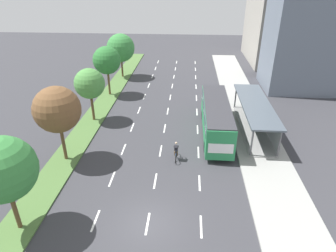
{
  "coord_description": "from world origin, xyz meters",
  "views": [
    {
      "loc": [
        2.37,
        -14.02,
        14.49
      ],
      "look_at": [
        0.48,
        11.74,
        1.2
      ],
      "focal_mm": 31.26,
      "sensor_mm": 36.0,
      "label": 1
    }
  ],
  "objects": [
    {
      "name": "lane_divider_right",
      "position": [
        3.5,
        17.99,
        0.0
      ],
      "size": [
        0.14,
        46.98,
        0.01
      ],
      "color": "white",
      "rests_on": "ground"
    },
    {
      "name": "median_tree_fifth",
      "position": [
        -8.2,
        30.73,
        4.63
      ],
      "size": [
        4.27,
        4.27,
        6.66
      ],
      "color": "brown",
      "rests_on": "median_strip"
    },
    {
      "name": "building_near_right",
      "position": [
        19.02,
        27.74,
        9.06
      ],
      "size": [
        11.8,
        8.21,
        18.13
      ],
      "primitive_type": "cube",
      "color": "slate",
      "rests_on": "ground"
    },
    {
      "name": "sidewalk_right",
      "position": [
        9.25,
        20.0,
        0.07
      ],
      "size": [
        4.5,
        52.0,
        0.15
      ],
      "primitive_type": "cube",
      "color": "#9E9E99",
      "rests_on": "ground"
    },
    {
      "name": "bus_shelter",
      "position": [
        9.53,
        13.88,
        1.87
      ],
      "size": [
        2.9,
        11.68,
        2.86
      ],
      "color": "gray",
      "rests_on": "sidewalk_right"
    },
    {
      "name": "ground_plane",
      "position": [
        0.0,
        0.0,
        0.0
      ],
      "size": [
        140.0,
        140.0,
        0.0
      ],
      "primitive_type": "plane",
      "color": "#38383D"
    },
    {
      "name": "median_tree_second",
      "position": [
        -8.2,
        6.95,
        4.83
      ],
      "size": [
        3.85,
        3.85,
        6.65
      ],
      "color": "brown",
      "rests_on": "median_strip"
    },
    {
      "name": "lane_divider_center",
      "position": [
        0.0,
        17.99,
        0.0
      ],
      "size": [
        0.14,
        46.98,
        0.01
      ],
      "color": "white",
      "rests_on": "ground"
    },
    {
      "name": "median_strip",
      "position": [
        -8.3,
        20.0,
        0.06
      ],
      "size": [
        2.6,
        52.0,
        0.12
      ],
      "primitive_type": "cube",
      "color": "#4C7038",
      "rests_on": "ground"
    },
    {
      "name": "bus",
      "position": [
        5.25,
        12.7,
        2.07
      ],
      "size": [
        2.54,
        11.29,
        3.37
      ],
      "color": "#28844C",
      "rests_on": "ground"
    },
    {
      "name": "cyclist",
      "position": [
        1.49,
        7.68,
        0.79
      ],
      "size": [
        0.46,
        1.82,
        1.71
      ],
      "color": "black",
      "rests_on": "ground"
    },
    {
      "name": "lane_divider_left",
      "position": [
        -3.5,
        17.99,
        0.0
      ],
      "size": [
        0.14,
        46.98,
        0.01
      ],
      "color": "white",
      "rests_on": "ground"
    },
    {
      "name": "median_tree_fourth",
      "position": [
        -8.28,
        22.8,
        4.75
      ],
      "size": [
        3.6,
        3.6,
        6.44
      ],
      "color": "brown",
      "rests_on": "median_strip"
    },
    {
      "name": "median_tree_nearest",
      "position": [
        -8.13,
        -0.98,
        4.58
      ],
      "size": [
        3.95,
        3.95,
        6.45
      ],
      "color": "brown",
      "rests_on": "median_strip"
    },
    {
      "name": "median_tree_third",
      "position": [
        -8.09,
        14.87,
        4.31
      ],
      "size": [
        3.25,
        3.25,
        5.83
      ],
      "color": "brown",
      "rests_on": "median_strip"
    }
  ]
}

